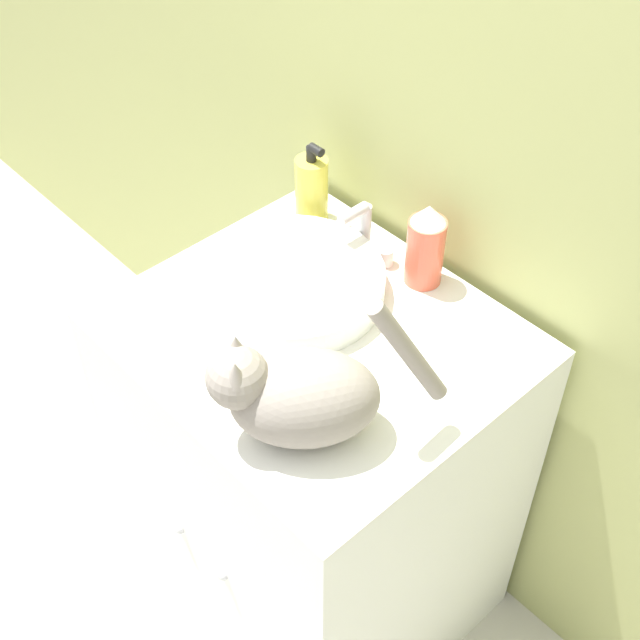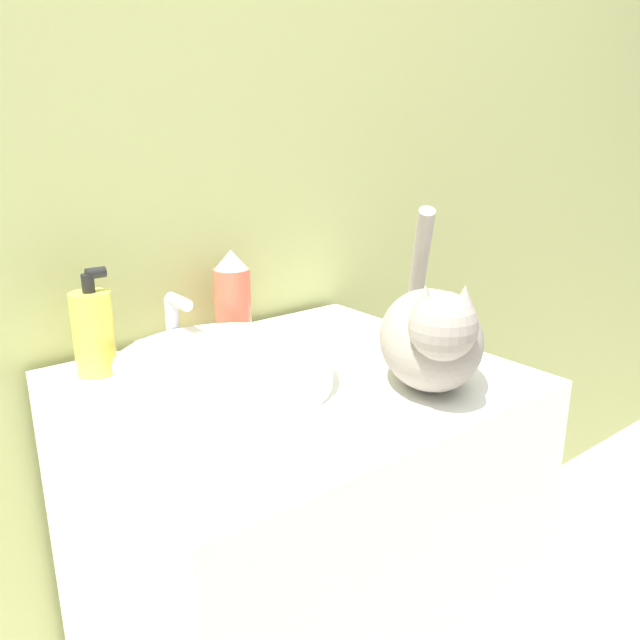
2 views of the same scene
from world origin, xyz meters
TOP-DOWN VIEW (x-y plane):
  - wall_back at (0.00, 0.63)m, footprint 6.00×0.05m
  - vanity_cabinet at (0.00, 0.29)m, footprint 0.67×0.61m
  - sink_basin at (-0.10, 0.33)m, footprint 0.34×0.34m
  - faucet at (-0.10, 0.51)m, footprint 0.14×0.08m
  - cat at (0.14, 0.13)m, footprint 0.28×0.32m
  - soap_bottle at (-0.24, 0.51)m, footprint 0.07×0.07m
  - spray_bottle at (0.03, 0.53)m, footprint 0.07×0.07m

SIDE VIEW (x-z plane):
  - vanity_cabinet at x=0.00m, z-range 0.00..0.85m
  - sink_basin at x=-0.10m, z-range 0.85..0.90m
  - faucet at x=-0.10m, z-range 0.84..0.95m
  - soap_bottle at x=-0.24m, z-range 0.83..1.01m
  - spray_bottle at x=0.03m, z-range 0.85..1.02m
  - cat at x=0.14m, z-range 0.80..1.07m
  - wall_back at x=0.00m, z-range 0.00..2.50m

